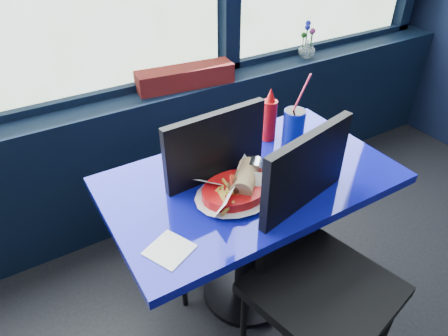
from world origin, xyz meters
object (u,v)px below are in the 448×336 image
Objects in this scene: flower_vase at (307,47)px; ketchup_bottle at (269,117)px; chair_near_front at (314,254)px; soda_cup at (294,125)px; food_basket at (237,188)px; near_table at (250,209)px; planter_box at (185,77)px; chair_near_back at (203,187)px.

flower_vase reaches higher than ketchup_bottle.
soda_cup is (0.28, 0.50, 0.23)m from chair_near_front.
flower_vase is 0.66× the size of food_basket.
food_basket is (-0.12, -0.08, 0.22)m from near_table.
food_basket is at bearing -97.78° from planter_box.
flower_vase is at bearing 38.93° from chair_near_front.
chair_near_back is at bearing 169.77° from soda_cup.
chair_near_front is 1.01× the size of chair_near_back.
ketchup_bottle is (0.24, 0.21, 0.30)m from near_table.
chair_near_front is at bearing -86.89° from planter_box.
planter_box is (0.08, 1.21, 0.25)m from chair_near_front.
planter_box is 1.53× the size of food_basket.
ketchup_bottle is (0.20, 0.58, 0.26)m from chair_near_front.
chair_near_front is at bearing -108.67° from ketchup_bottle.
flower_vase is 0.92× the size of ketchup_bottle.
soda_cup is at bearing 4.23° from food_basket.
food_basket is at bearing 86.94° from chair_near_back.
chair_near_front is 1.24m from planter_box.
near_table is 0.24m from chair_near_back.
ketchup_bottle is (0.11, -0.64, 0.01)m from planter_box.
flower_vase is at bearing 17.97° from food_basket.
flower_vase is at bearing 45.95° from soda_cup.
chair_near_back is at bearing 68.47° from food_basket.
chair_near_front is 0.38m from food_basket.
chair_near_back is 2.91× the size of food_basket.
soda_cup reaches higher than chair_near_front.
ketchup_bottle is at bearing -72.97° from planter_box.
chair_near_front reaches higher than near_table.
ketchup_bottle is at bearing 41.73° from near_table.
soda_cup reaches higher than food_basket.
planter_box is (0.24, 0.63, 0.26)m from chair_near_back.
chair_near_back is 1.31m from flower_vase.
food_basket is at bearing -141.13° from ketchup_bottle.
food_basket is at bearing -147.43° from near_table.
planter_box reaches higher than near_table.
soda_cup reaches higher than ketchup_bottle.
flower_vase reaches higher than food_basket.
ketchup_bottle is at bearing 17.66° from food_basket.
soda_cup is (0.08, -0.08, -0.03)m from ketchup_bottle.
soda_cup is at bearing -42.53° from ketchup_bottle.
chair_near_front is 0.66m from ketchup_bottle.
chair_near_front is at bearing -83.83° from near_table.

